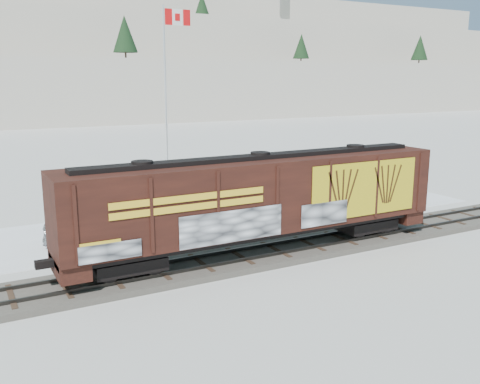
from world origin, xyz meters
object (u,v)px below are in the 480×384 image
flagpole (168,133)px  car_dark (209,214)px  hopper_railcar (260,197)px  car_silver (89,229)px  car_white (212,212)px

flagpole → car_dark: (0.02, -6.10, -4.12)m
hopper_railcar → car_silver: size_ratio=4.17×
hopper_railcar → car_white: size_ratio=4.58×
flagpole → car_white: size_ratio=3.16×
car_silver → hopper_railcar: bearing=-119.8°
car_dark → flagpole: bearing=9.6°
hopper_railcar → car_dark: bearing=88.3°
hopper_railcar → car_silver: (-6.67, 6.16, -2.20)m
flagpole → car_silver: (-6.83, -6.08, -4.11)m
hopper_railcar → car_white: bearing=83.9°
hopper_railcar → car_white: (0.72, 6.77, -2.29)m
car_silver → car_white: 7.42m
flagpole → car_white: (0.56, -5.46, -4.21)m
hopper_railcar → car_white: 7.19m
car_white → car_dark: (-0.54, -0.63, 0.08)m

